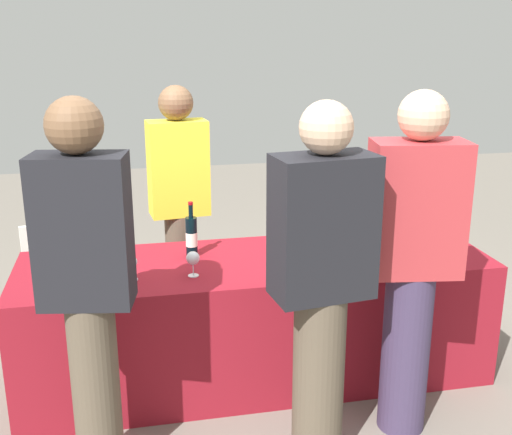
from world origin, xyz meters
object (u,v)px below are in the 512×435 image
Objects in this scene: menu_board at (68,276)px; wine_glass_2 at (193,259)px; guest_1 at (321,279)px; guest_0 at (87,282)px; wine_bottle_3 at (381,227)px; wine_bottle_0 at (77,249)px; wine_bottle_2 at (321,225)px; guest_2 at (413,257)px; wine_glass_3 at (291,251)px; wine_glass_0 at (110,258)px; server_pouring at (179,201)px; wine_glass_1 at (131,263)px; wine_glass_4 at (366,240)px; wine_bottle_1 at (192,236)px.

wine_glass_2 is at bearing -67.86° from menu_board.
guest_0 is at bearing 167.56° from guest_1.
wine_bottle_3 is 1.21m from wine_glass_2.
guest_1 is at bearing -38.31° from wine_bottle_0.
guest_2 is (0.20, -0.84, 0.08)m from wine_bottle_2.
menu_board is (-1.57, 0.68, -0.47)m from wine_bottle_2.
wine_glass_3 is at bearing 141.45° from guest_2.
wine_glass_3 is (0.55, 0.03, -0.01)m from wine_glass_2.
guest_1 reaches higher than wine_glass_2.
server_pouring is at bearing 61.88° from wine_glass_0.
wine_bottle_0 is at bearing 39.44° from server_pouring.
wine_glass_0 is at bearing 55.38° from server_pouring.
wine_glass_1 reaches higher than wine_glass_3.
server_pouring is (0.01, 0.89, 0.08)m from wine_glass_2.
wine_glass_4 is (1.43, 0.02, -0.01)m from wine_glass_0.
server_pouring is 0.95× the size of guest_0.
wine_glass_3 is at bearing 79.58° from guest_1.
wine_bottle_0 is 0.38× the size of menu_board.
wine_bottle_0 is 2.00× the size of wine_glass_0.
wine_glass_1 is 0.59m from guest_0.
wine_glass_1 is at bearing 81.05° from guest_0.
guest_0 is at bearing 63.57° from server_pouring.
wine_bottle_3 reaches higher than wine_bottle_0.
wine_glass_3 is 0.89× the size of wine_glass_4.
wine_glass_0 is (0.18, -0.18, 0.00)m from wine_bottle_0.
guest_2 reaches higher than wine_bottle_3.
wine_bottle_3 reaches higher than wine_glass_2.
server_pouring is 0.94m from menu_board.
wine_glass_4 reaches higher than menu_board.
wine_glass_1 is (-0.35, -0.29, -0.03)m from wine_bottle_1.
guest_0 is (-0.51, -0.54, 0.13)m from wine_glass_2.
wine_bottle_0 is 0.18× the size of server_pouring.
server_pouring reaches higher than menu_board.
menu_board is (-0.43, 1.03, -0.44)m from wine_glass_1.
guest_2 is 2.26× the size of menu_board.
wine_glass_0 reaches higher than wine_glass_2.
guest_0 is 1.02× the size of guest_1.
wine_glass_0 is 1.17m from guest_1.
guest_0 is at bearing -94.96° from menu_board.
guest_2 is at bearing -47.27° from wine_glass_3.
wine_glass_2 is 1.13m from guest_2.
wine_glass_4 is (0.98, -0.21, -0.02)m from wine_bottle_1.
wine_glass_1 is at bearing -81.05° from menu_board.
menu_board is (-1.26, 1.66, -0.54)m from guest_1.
wine_glass_1 is 0.08× the size of guest_0.
menu_board is at bearing 151.72° from wine_glass_4.
menu_board is (-1.76, 0.95, -0.45)m from wine_glass_4.
server_pouring is at bearing 135.10° from guest_2.
guest_0 is at bearing -133.42° from wine_glass_2.
wine_glass_2 reaches higher than wine_glass_1.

